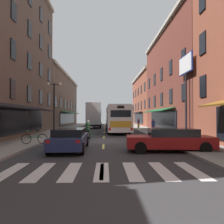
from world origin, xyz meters
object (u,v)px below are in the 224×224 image
Objects in this scene: billboard_sign at (186,74)px; street_lamp_twin at (54,106)px; motorcycle_rider at (88,131)px; bicycle_near at (34,138)px; sedan_near at (97,122)px; pedestrian_mid at (153,126)px; pedestrian_near at (139,123)px; sedan_far at (170,140)px; sedan_mid at (70,139)px; box_truck at (94,115)px; transit_bus at (117,118)px.

billboard_sign is 1.40× the size of street_lamp_twin.
bicycle_near is at bearing -132.11° from motorcycle_rider.
sedan_near is 27.11m from pedestrian_mid.
pedestrian_near is at bearing 51.84° from street_lamp_twin.
street_lamp_twin is at bearing 91.52° from bicycle_near.
sedan_far is 8.77m from bicycle_near.
motorcycle_rider is (0.33, -30.11, -0.02)m from sedan_near.
billboard_sign reaches higher than motorcycle_rider.
billboard_sign reaches higher than sedan_near.
sedan_near is at bearing 85.00° from bicycle_near.
street_lamp_twin is at bearing -149.51° from pedestrian_mid.
sedan_far reaches higher than sedan_mid.
pedestrian_near is at bearing 62.58° from bicycle_near.
billboard_sign reaches higher than sedan_far.
pedestrian_near is (7.08, -3.62, -1.16)m from box_truck.
transit_bus is at bearing 144.45° from pedestrian_mid.
billboard_sign reaches higher than transit_bus.
motorcycle_rider is (-5.09, 6.22, 0.04)m from sedan_far.
motorcycle_rider reaches higher than sedan_mid.
sedan_near is 30.11m from motorcycle_rider.
box_truck is 4.42× the size of bicycle_near.
transit_bus reaches higher than sedan_near.
street_lamp_twin is at bearing -100.28° from box_truck.
box_truck is 19.11m from motorcycle_rider.
street_lamp_twin reaches higher than sedan_far.
motorcycle_rider is at bearing 90.15° from pedestrian_near.
street_lamp_twin is (-3.45, 2.64, 2.25)m from motorcycle_rider.
billboard_sign is at bearing -11.96° from street_lamp_twin.
bicycle_near is (-2.81, -22.69, -1.62)m from box_truck.
pedestrian_mid is (6.36, 3.84, 0.25)m from motorcycle_rider.
billboard_sign is at bearing 0.90° from motorcycle_rider.
street_lamp_twin reaches higher than bicycle_near.
transit_bus reaches higher than pedestrian_near.
billboard_sign is 1.48× the size of sedan_mid.
transit_bus is 7.73× the size of pedestrian_mid.
transit_bus is 14.63m from bicycle_near.
transit_bus is 7.23× the size of bicycle_near.
pedestrian_near is at bearing 112.22° from pedestrian_mid.
street_lamp_twin reaches higher than box_truck.
sedan_far is at bearing -73.69° from pedestrian_mid.
box_truck is at bearing 79.72° from street_lamp_twin.
sedan_mid is at bearing -96.34° from motorcycle_rider.
sedan_near is 2.97× the size of pedestrian_mid.
motorcycle_rider is (-8.37, -0.13, -4.87)m from billboard_sign.
sedan_near is 2.78× the size of bicycle_near.
pedestrian_mid is at bearing 31.16° from motorcycle_rider.
street_lamp_twin is at bearing 168.04° from billboard_sign.
billboard_sign is 1.46× the size of sedan_far.
sedan_near is (-3.26, 20.55, -0.99)m from transit_bus.
billboard_sign is at bearing -73.81° from sedan_near.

